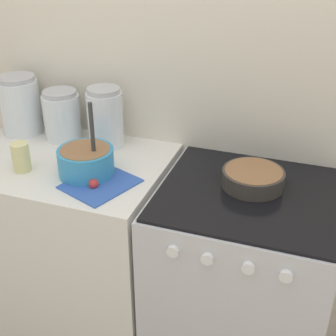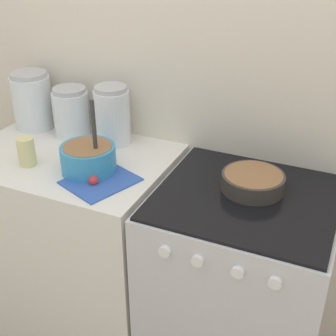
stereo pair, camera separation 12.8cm
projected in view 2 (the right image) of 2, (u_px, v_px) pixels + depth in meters
wall_back at (193, 84)px, 1.89m from camera, size 4.68×0.05×2.40m
countertop_cabinet at (77, 247)px, 2.13m from camera, size 0.84×0.60×0.94m
stove at (237, 296)px, 1.86m from camera, size 0.64×0.61×0.94m
mixing_bowl at (88, 157)px, 1.76m from camera, size 0.21×0.21×0.29m
baking_pan at (253, 181)px, 1.65m from camera, size 0.22×0.22×0.06m
storage_jar_left at (33, 104)px, 2.11m from camera, size 0.18×0.18×0.26m
storage_jar_middle at (72, 115)px, 2.04m from camera, size 0.16×0.16×0.22m
storage_jar_right at (112, 119)px, 1.96m from camera, size 0.15×0.15×0.25m
tin_can at (27, 151)px, 1.81m from camera, size 0.07×0.07×0.11m
recipe_page at (101, 181)px, 1.72m from camera, size 0.28×0.30×0.01m
measuring_spoon at (91, 181)px, 1.69m from camera, size 0.12×0.04×0.04m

